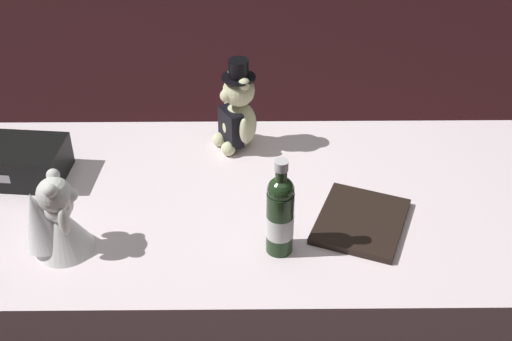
% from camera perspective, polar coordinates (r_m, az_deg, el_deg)
% --- Properties ---
extents(reception_table, '(1.84, 0.82, 0.75)m').
position_cam_1_polar(reception_table, '(2.18, -0.00, -10.19)').
color(reception_table, white).
rests_on(reception_table, ground_plane).
extents(teddy_bear_groom, '(0.14, 0.13, 0.30)m').
position_cam_1_polar(teddy_bear_groom, '(2.07, -1.60, 4.89)').
color(teddy_bear_groom, beige).
rests_on(teddy_bear_groom, reception_table).
extents(teddy_bear_bride, '(0.20, 0.15, 0.23)m').
position_cam_1_polar(teddy_bear_bride, '(1.77, -16.55, -3.94)').
color(teddy_bear_bride, white).
rests_on(teddy_bear_bride, reception_table).
extents(champagne_bottle, '(0.07, 0.07, 0.28)m').
position_cam_1_polar(champagne_bottle, '(1.69, 2.03, -3.65)').
color(champagne_bottle, '#1E361A').
rests_on(champagne_bottle, reception_table).
extents(gift_case_black, '(0.34, 0.20, 0.11)m').
position_cam_1_polar(gift_case_black, '(2.10, -19.92, 0.75)').
color(gift_case_black, black).
rests_on(gift_case_black, reception_table).
extents(guestbook, '(0.30, 0.32, 0.02)m').
position_cam_1_polar(guestbook, '(1.85, 8.75, -4.21)').
color(guestbook, black).
rests_on(guestbook, reception_table).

